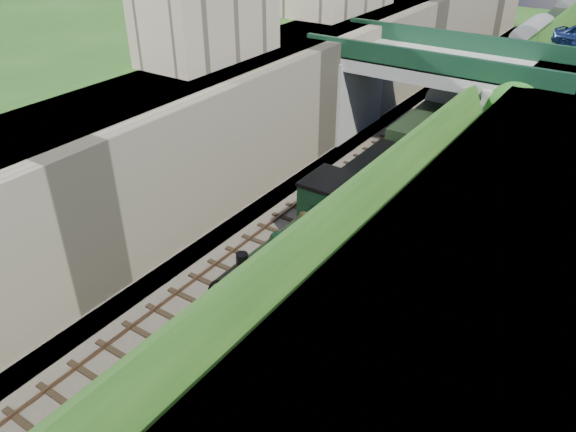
{
  "coord_description": "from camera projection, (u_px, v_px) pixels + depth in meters",
  "views": [
    {
      "loc": [
        11.85,
        -9.84,
        15.46
      ],
      "look_at": [
        0.0,
        7.73,
        2.84
      ],
      "focal_mm": 35.0,
      "sensor_mm": 36.0,
      "label": 1
    }
  ],
  "objects": [
    {
      "name": "trackbed",
      "position": [
        398.0,
        170.0,
        34.81
      ],
      "size": [
        10.0,
        90.0,
        0.2
      ],
      "primitive_type": "cube",
      "color": "#473F38",
      "rests_on": "ground"
    },
    {
      "name": "coach_front",
      "position": [
        460.0,
        112.0,
        38.14
      ],
      "size": [
        2.9,
        18.0,
        3.7
      ],
      "color": "black",
      "rests_on": "trackbed"
    },
    {
      "name": "track_right",
      "position": [
        417.0,
        173.0,
        34.16
      ],
      "size": [
        2.5,
        90.0,
        0.2
      ],
      "color": "black",
      "rests_on": "trackbed"
    },
    {
      "name": "coach_rear",
      "position": [
        570.0,
        17.0,
        64.92
      ],
      "size": [
        2.9,
        18.0,
        3.7
      ],
      "color": "black",
      "rests_on": "trackbed"
    },
    {
      "name": "track_left",
      "position": [
        370.0,
        160.0,
        35.69
      ],
      "size": [
        2.5,
        90.0,
        0.2
      ],
      "color": "black",
      "rests_on": "trackbed"
    },
    {
      "name": "locomotive",
      "position": [
        301.0,
        251.0,
        24.0
      ],
      "size": [
        3.1,
        10.22,
        3.83
      ],
      "color": "black",
      "rests_on": "trackbed"
    },
    {
      "name": "tree",
      "position": [
        520.0,
        110.0,
        30.99
      ],
      "size": [
        3.6,
        3.8,
        6.6
      ],
      "color": "black",
      "rests_on": "ground"
    },
    {
      "name": "building_near",
      "position": [
        208.0,
        20.0,
        30.55
      ],
      "size": [
        4.0,
        8.0,
        4.0
      ],
      "primitive_type": "cube",
      "color": "gray",
      "rests_on": "street_plateau_left"
    },
    {
      "name": "road_bridge",
      "position": [
        445.0,
        94.0,
        35.17
      ],
      "size": [
        16.0,
        6.4,
        7.25
      ],
      "color": "gray",
      "rests_on": "ground"
    },
    {
      "name": "ground",
      "position": [
        171.0,
        371.0,
        20.61
      ],
      "size": [
        160.0,
        160.0,
        0.0
      ],
      "primitive_type": "plane",
      "color": "#1E4714",
      "rests_on": "ground"
    },
    {
      "name": "embankment_slope",
      "position": [
        480.0,
        156.0,
        30.79
      ],
      "size": [
        4.79,
        90.0,
        6.41
      ],
      "color": "#1E4714",
      "rests_on": "ground"
    },
    {
      "name": "street_plateau_right",
      "position": [
        576.0,
        163.0,
        28.69
      ],
      "size": [
        8.0,
        90.0,
        6.25
      ],
      "primitive_type": "cube",
      "color": "#262628",
      "rests_on": "ground"
    },
    {
      "name": "street_plateau_left",
      "position": [
        279.0,
        91.0,
        37.39
      ],
      "size": [
        6.0,
        90.0,
        7.0
      ],
      "primitive_type": "cube",
      "color": "#262628",
      "rests_on": "ground"
    },
    {
      "name": "coach_middle",
      "position": [
        530.0,
        52.0,
        51.53
      ],
      "size": [
        2.9,
        18.0,
        3.7
      ],
      "color": "black",
      "rests_on": "trackbed"
    },
    {
      "name": "tender",
      "position": [
        377.0,
        190.0,
        29.38
      ],
      "size": [
        2.7,
        6.0,
        3.05
      ],
      "color": "black",
      "rests_on": "trackbed"
    },
    {
      "name": "retaining_wall",
      "position": [
        324.0,
        101.0,
        35.71
      ],
      "size": [
        1.0,
        90.0,
        7.0
      ],
      "primitive_type": "cube",
      "color": "#756B56",
      "rests_on": "ground"
    }
  ]
}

